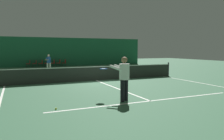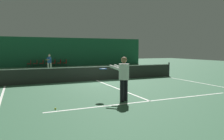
% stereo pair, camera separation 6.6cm
% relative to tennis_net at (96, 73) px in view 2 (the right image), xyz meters
% --- Properties ---
extents(ground_plane, '(60.00, 60.00, 0.00)m').
position_rel_tennis_net_xyz_m(ground_plane, '(0.00, 0.00, -0.51)').
color(ground_plane, '#386647').
extents(backdrop_curtain, '(23.00, 0.12, 3.56)m').
position_rel_tennis_net_xyz_m(backdrop_curtain, '(0.00, 14.10, 1.27)').
color(backdrop_curtain, '#1E5B3D').
rests_on(backdrop_curtain, ground).
extents(court_line_baseline_far, '(11.00, 0.10, 0.00)m').
position_rel_tennis_net_xyz_m(court_line_baseline_far, '(0.00, 11.90, -0.51)').
color(court_line_baseline_far, white).
rests_on(court_line_baseline_far, ground).
extents(court_line_service_far, '(8.25, 0.10, 0.00)m').
position_rel_tennis_net_xyz_m(court_line_service_far, '(0.00, 6.40, -0.51)').
color(court_line_service_far, white).
rests_on(court_line_service_far, ground).
extents(court_line_service_near, '(8.25, 0.10, 0.00)m').
position_rel_tennis_net_xyz_m(court_line_service_near, '(0.00, -6.40, -0.51)').
color(court_line_service_near, white).
rests_on(court_line_service_near, ground).
extents(court_line_sideline_left, '(0.10, 23.80, 0.00)m').
position_rel_tennis_net_xyz_m(court_line_sideline_left, '(-5.50, 0.00, -0.51)').
color(court_line_sideline_left, white).
rests_on(court_line_sideline_left, ground).
extents(court_line_sideline_right, '(0.10, 23.80, 0.00)m').
position_rel_tennis_net_xyz_m(court_line_sideline_right, '(5.50, 0.00, -0.51)').
color(court_line_sideline_right, white).
rests_on(court_line_sideline_right, ground).
extents(court_line_centre, '(0.10, 12.80, 0.00)m').
position_rel_tennis_net_xyz_m(court_line_centre, '(0.00, 0.00, -0.51)').
color(court_line_centre, white).
rests_on(court_line_centre, ground).
extents(tennis_net, '(12.00, 0.10, 1.07)m').
position_rel_tennis_net_xyz_m(tennis_net, '(0.00, 0.00, 0.00)').
color(tennis_net, '#2D332D').
rests_on(tennis_net, ground).
extents(player_near, '(1.05, 1.38, 1.77)m').
position_rel_tennis_net_xyz_m(player_near, '(-0.98, -5.95, 0.52)').
color(player_near, black).
rests_on(player_near, ground).
extents(player_far, '(0.72, 1.35, 1.58)m').
position_rel_tennis_net_xyz_m(player_far, '(-1.94, 8.16, 0.41)').
color(player_far, beige).
rests_on(player_far, ground).
extents(courtside_chair_0, '(0.44, 0.44, 0.84)m').
position_rel_tennis_net_xyz_m(courtside_chair_0, '(-3.47, 13.55, -0.03)').
color(courtside_chair_0, '#2D2D2D').
rests_on(courtside_chair_0, ground).
extents(courtside_chair_1, '(0.44, 0.44, 0.84)m').
position_rel_tennis_net_xyz_m(courtside_chair_1, '(-2.77, 13.55, -0.03)').
color(courtside_chair_1, '#2D2D2D').
rests_on(courtside_chair_1, ground).
extents(courtside_chair_2, '(0.44, 0.44, 0.84)m').
position_rel_tennis_net_xyz_m(courtside_chair_2, '(-2.08, 13.55, -0.03)').
color(courtside_chair_2, '#2D2D2D').
rests_on(courtside_chair_2, ground).
extents(courtside_chair_3, '(0.44, 0.44, 0.84)m').
position_rel_tennis_net_xyz_m(courtside_chair_3, '(-1.39, 13.55, -0.03)').
color(courtside_chair_3, '#2D2D2D').
rests_on(courtside_chair_3, ground).
extents(courtside_chair_4, '(0.44, 0.44, 0.84)m').
position_rel_tennis_net_xyz_m(courtside_chair_4, '(-0.70, 13.55, -0.03)').
color(courtside_chair_4, '#2D2D2D').
rests_on(courtside_chair_4, ground).
extents(courtside_chair_5, '(0.44, 0.44, 0.84)m').
position_rel_tennis_net_xyz_m(courtside_chair_5, '(-0.00, 13.55, -0.03)').
color(courtside_chair_5, '#2D2D2D').
rests_on(courtside_chair_5, ground).
extents(courtside_chair_6, '(0.44, 0.44, 0.84)m').
position_rel_tennis_net_xyz_m(courtside_chair_6, '(0.69, 13.55, -0.03)').
color(courtside_chair_6, '#2D2D2D').
rests_on(courtside_chair_6, ground).
extents(tennis_ball, '(0.07, 0.07, 0.07)m').
position_rel_tennis_net_xyz_m(tennis_ball, '(-3.68, -6.16, -0.48)').
color(tennis_ball, '#D1DB33').
rests_on(tennis_ball, ground).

